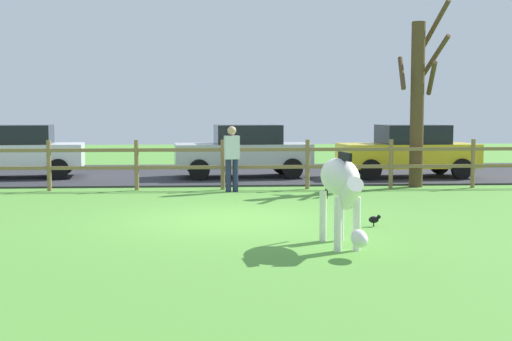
# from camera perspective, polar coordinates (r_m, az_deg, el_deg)

# --- Properties ---
(ground_plane) EXTENTS (60.00, 60.00, 0.00)m
(ground_plane) POSITION_cam_1_polar(r_m,az_deg,el_deg) (12.94, -2.10, -4.03)
(ground_plane) COLOR #549338
(parking_asphalt) EXTENTS (28.00, 7.40, 0.05)m
(parking_asphalt) POSITION_cam_1_polar(r_m,az_deg,el_deg) (22.17, -2.83, -0.27)
(parking_asphalt) COLOR #2D2D33
(parking_asphalt) RESTS_ON ground_plane
(paddock_fence) EXTENTS (22.02, 0.11, 1.28)m
(paddock_fence) POSITION_cam_1_polar(r_m,az_deg,el_deg) (17.83, -2.74, 0.77)
(paddock_fence) COLOR olive
(paddock_fence) RESTS_ON ground_plane
(bare_tree) EXTENTS (1.32, 1.23, 4.90)m
(bare_tree) POSITION_cam_1_polar(r_m,az_deg,el_deg) (18.95, 13.17, 5.76)
(bare_tree) COLOR #513A23
(bare_tree) RESTS_ON ground_plane
(zebra) EXTENTS (0.61, 1.93, 1.41)m
(zebra) POSITION_cam_1_polar(r_m,az_deg,el_deg) (10.29, 7.00, -1.16)
(zebra) COLOR white
(zebra) RESTS_ON ground_plane
(crow_on_grass) EXTENTS (0.21, 0.10, 0.20)m
(crow_on_grass) POSITION_cam_1_polar(r_m,az_deg,el_deg) (12.31, 9.68, -3.96)
(crow_on_grass) COLOR black
(crow_on_grass) RESTS_ON ground_plane
(parked_car_white) EXTENTS (4.16, 2.24, 1.56)m
(parked_car_white) POSITION_cam_1_polar(r_m,az_deg,el_deg) (21.73, -19.16, 1.53)
(parked_car_white) COLOR white
(parked_car_white) RESTS_ON parking_asphalt
(parked_car_silver) EXTENTS (4.12, 2.13, 1.56)m
(parked_car_silver) POSITION_cam_1_polar(r_m,az_deg,el_deg) (20.75, -1.01, 1.65)
(parked_car_silver) COLOR #B7BABF
(parked_car_silver) RESTS_ON parking_asphalt
(parked_car_yellow) EXTENTS (4.08, 2.04, 1.56)m
(parked_car_yellow) POSITION_cam_1_polar(r_m,az_deg,el_deg) (21.24, 12.38, 1.61)
(parked_car_yellow) COLOR yellow
(parked_car_yellow) RESTS_ON parking_asphalt
(visitor_near_fence) EXTENTS (0.39, 0.28, 1.64)m
(visitor_near_fence) POSITION_cam_1_polar(r_m,az_deg,el_deg) (17.31, -1.99, 1.23)
(visitor_near_fence) COLOR #232847
(visitor_near_fence) RESTS_ON ground_plane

